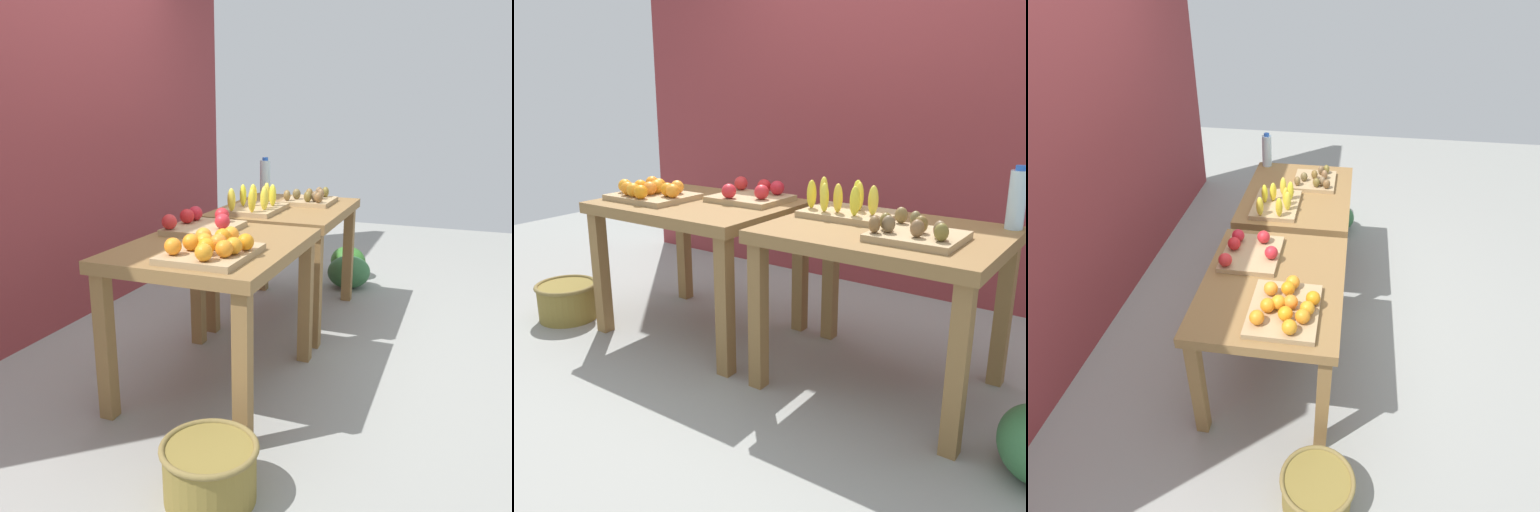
% 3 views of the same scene
% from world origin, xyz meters
% --- Properties ---
extents(ground_plane, '(8.00, 8.00, 0.00)m').
position_xyz_m(ground_plane, '(0.00, 0.00, 0.00)').
color(ground_plane, gray).
extents(back_wall, '(4.40, 0.12, 3.00)m').
position_xyz_m(back_wall, '(0.00, 1.35, 1.50)').
color(back_wall, maroon).
rests_on(back_wall, ground_plane).
extents(display_table_left, '(1.04, 0.80, 0.77)m').
position_xyz_m(display_table_left, '(-0.56, 0.00, 0.66)').
color(display_table_left, olive).
rests_on(display_table_left, ground_plane).
extents(display_table_right, '(1.04, 0.80, 0.77)m').
position_xyz_m(display_table_right, '(0.56, 0.00, 0.66)').
color(display_table_right, olive).
rests_on(display_table_right, ground_plane).
extents(orange_bin, '(0.44, 0.36, 0.11)m').
position_xyz_m(orange_bin, '(-0.81, -0.11, 0.81)').
color(orange_bin, tan).
rests_on(orange_bin, display_table_left).
extents(apple_bin, '(0.42, 0.35, 0.11)m').
position_xyz_m(apple_bin, '(-0.33, 0.18, 0.81)').
color(apple_bin, tan).
rests_on(apple_bin, display_table_left).
extents(banana_crate, '(0.44, 0.32, 0.17)m').
position_xyz_m(banana_crate, '(0.30, 0.12, 0.82)').
color(banana_crate, tan).
rests_on(banana_crate, display_table_right).
extents(kiwi_bin, '(0.36, 0.32, 0.10)m').
position_xyz_m(kiwi_bin, '(0.73, -0.12, 0.80)').
color(kiwi_bin, tan).
rests_on(kiwi_bin, display_table_right).
extents(water_bottle, '(0.08, 0.08, 0.28)m').
position_xyz_m(water_bottle, '(1.02, 0.32, 0.90)').
color(water_bottle, silver).
rests_on(water_bottle, display_table_right).
extents(wicker_basket, '(0.37, 0.37, 0.23)m').
position_xyz_m(wicker_basket, '(-1.36, -0.35, 0.12)').
color(wicker_basket, olive).
rests_on(wicker_basket, ground_plane).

